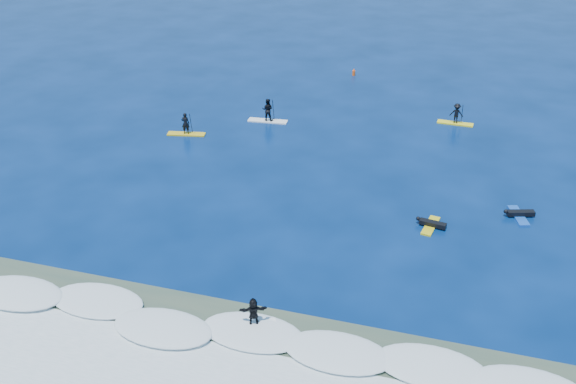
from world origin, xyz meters
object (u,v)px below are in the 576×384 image
(sup_paddler_center, at_px, (268,112))
(wave_surfer, at_px, (253,313))
(marker_buoy, at_px, (354,72))
(sup_paddler_left, at_px, (186,127))
(prone_paddler_near, at_px, (431,224))
(prone_paddler_far, at_px, (519,214))
(sup_paddler_right, at_px, (456,115))

(sup_paddler_center, distance_m, wave_surfer, 24.92)
(wave_surfer, height_order, marker_buoy, wave_surfer)
(sup_paddler_left, height_order, prone_paddler_near, sup_paddler_left)
(sup_paddler_center, distance_m, prone_paddler_near, 18.90)
(prone_paddler_far, xyz_separation_m, wave_surfer, (-11.96, -13.98, 0.68))
(sup_paddler_center, xyz_separation_m, marker_buoy, (4.36, 13.35, -0.52))
(sup_paddler_right, relative_size, wave_surfer, 1.33)
(wave_surfer, bearing_deg, marker_buoy, 69.69)
(prone_paddler_near, xyz_separation_m, marker_buoy, (-9.72, 25.94, 0.15))
(sup_paddler_center, distance_m, sup_paddler_right, 14.96)
(sup_paddler_right, distance_m, marker_buoy, 13.98)
(sup_paddler_left, distance_m, marker_buoy, 20.04)
(sup_paddler_center, height_order, prone_paddler_far, sup_paddler_center)
(sup_paddler_left, bearing_deg, marker_buoy, 50.24)
(prone_paddler_near, relative_size, wave_surfer, 1.09)
(sup_paddler_center, bearing_deg, sup_paddler_left, -145.60)
(sup_paddler_center, height_order, sup_paddler_right, sup_paddler_center)
(sup_paddler_left, bearing_deg, prone_paddler_far, -24.46)
(sup_paddler_left, xyz_separation_m, marker_buoy, (9.55, 17.62, -0.32))
(sup_paddler_center, bearing_deg, sup_paddler_right, 9.38)
(sup_paddler_left, relative_size, sup_paddler_right, 1.05)
(wave_surfer, distance_m, marker_buoy, 37.36)
(sup_paddler_left, distance_m, prone_paddler_near, 20.99)
(sup_paddler_right, relative_size, prone_paddler_far, 1.17)
(wave_surfer, bearing_deg, prone_paddler_near, 33.74)
(prone_paddler_near, distance_m, marker_buoy, 27.70)
(sup_paddler_left, distance_m, wave_surfer, 23.15)
(sup_paddler_left, distance_m, sup_paddler_center, 6.71)
(prone_paddler_far, relative_size, wave_surfer, 1.14)
(prone_paddler_far, height_order, wave_surfer, wave_surfer)
(prone_paddler_near, bearing_deg, marker_buoy, 30.03)
(prone_paddler_near, relative_size, marker_buoy, 3.24)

